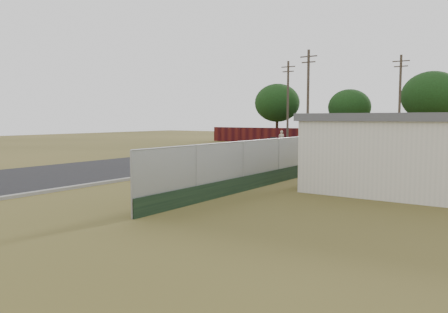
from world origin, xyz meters
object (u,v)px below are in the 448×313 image
Objects in this scene: pickup_truck at (331,144)px; pedestrian at (282,139)px; trash_bin at (273,141)px; fire_hydrant at (204,184)px; mailbox at (222,152)px.

pedestrian is at bearing 82.50° from pickup_truck.
pickup_truck is 11.73m from trash_bin.
pedestrian is at bearing 111.31° from fire_hydrant.
trash_bin is at bearing -62.36° from pedestrian.
pedestrian is (-6.94, 4.72, 0.04)m from pickup_truck.
mailbox reaches higher than trash_bin.
pickup_truck is 3.43× the size of pedestrian.
trash_bin is (-2.29, 2.51, -0.40)m from pedestrian.
pickup_truck is 6.63× the size of trash_bin.
mailbox is at bearing -69.17° from trash_bin.
fire_hydrant is at bearing -59.40° from mailbox.
pickup_truck reaches higher than mailbox.
pickup_truck is at bearing 98.45° from fire_hydrant.
fire_hydrant is 21.34m from pickup_truck.
mailbox is at bearing -158.76° from pickup_truck.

